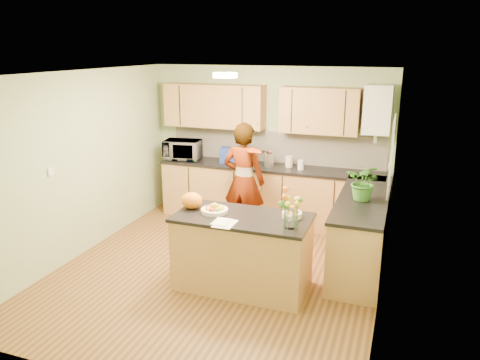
% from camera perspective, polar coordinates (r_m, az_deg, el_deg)
% --- Properties ---
extents(floor, '(4.50, 4.50, 0.00)m').
position_cam_1_polar(floor, '(6.17, -2.67, -10.97)').
color(floor, '#563718').
rests_on(floor, ground).
extents(ceiling, '(4.00, 4.50, 0.02)m').
position_cam_1_polar(ceiling, '(5.51, -3.01, 12.88)').
color(ceiling, silver).
rests_on(ceiling, wall_back).
extents(wall_back, '(4.00, 0.02, 2.50)m').
position_cam_1_polar(wall_back, '(7.78, 3.54, 4.50)').
color(wall_back, '#9CB07E').
rests_on(wall_back, floor).
extents(wall_front, '(4.00, 0.02, 2.50)m').
position_cam_1_polar(wall_front, '(3.86, -15.85, -8.28)').
color(wall_front, '#9CB07E').
rests_on(wall_front, floor).
extents(wall_left, '(0.02, 4.50, 2.50)m').
position_cam_1_polar(wall_left, '(6.72, -18.79, 1.82)').
color(wall_left, '#9CB07E').
rests_on(wall_left, floor).
extents(wall_right, '(0.02, 4.50, 2.50)m').
position_cam_1_polar(wall_right, '(5.31, 17.55, -1.72)').
color(wall_right, '#9CB07E').
rests_on(wall_right, floor).
extents(back_counter, '(3.64, 0.62, 0.94)m').
position_cam_1_polar(back_counter, '(7.67, 3.53, -1.69)').
color(back_counter, '#AE7C45').
rests_on(back_counter, floor).
extents(right_counter, '(0.62, 2.24, 0.94)m').
position_cam_1_polar(right_counter, '(6.38, 14.65, -5.93)').
color(right_counter, '#AE7C45').
rests_on(right_counter, floor).
extents(splashback, '(3.60, 0.02, 0.52)m').
position_cam_1_polar(splashback, '(7.75, 4.21, 4.06)').
color(splashback, silver).
rests_on(splashback, back_counter).
extents(upper_cabinets, '(3.20, 0.34, 0.70)m').
position_cam_1_polar(upper_cabinets, '(7.58, 1.96, 8.80)').
color(upper_cabinets, '#AE7C45').
rests_on(upper_cabinets, wall_back).
extents(boiler, '(0.40, 0.30, 0.86)m').
position_cam_1_polar(boiler, '(7.24, 16.42, 8.20)').
color(boiler, white).
rests_on(boiler, wall_back).
extents(window_right, '(0.01, 1.30, 1.05)m').
position_cam_1_polar(window_right, '(5.81, 18.02, 2.82)').
color(window_right, white).
rests_on(window_right, wall_right).
extents(light_switch, '(0.02, 0.09, 0.09)m').
position_cam_1_polar(light_switch, '(6.26, -22.08, 0.96)').
color(light_switch, white).
rests_on(light_switch, wall_left).
extents(ceiling_lamp, '(0.30, 0.30, 0.07)m').
position_cam_1_polar(ceiling_lamp, '(5.79, -1.83, 12.66)').
color(ceiling_lamp, '#FFEABF').
rests_on(ceiling_lamp, ceiling).
extents(peninsula_island, '(1.58, 0.81, 0.90)m').
position_cam_1_polar(peninsula_island, '(5.60, 0.30, -8.74)').
color(peninsula_island, '#AE7C45').
rests_on(peninsula_island, floor).
extents(fruit_dish, '(0.32, 0.32, 0.11)m').
position_cam_1_polar(fruit_dish, '(5.53, -3.12, -3.54)').
color(fruit_dish, '#F3E1C2').
rests_on(fruit_dish, peninsula_island).
extents(orange_bowl, '(0.23, 0.23, 0.13)m').
position_cam_1_polar(orange_bowl, '(5.40, 6.37, -4.00)').
color(orange_bowl, '#F3E1C2').
rests_on(orange_bowl, peninsula_island).
extents(flower_vase, '(0.26, 0.26, 0.48)m').
position_cam_1_polar(flower_vase, '(5.00, 6.13, -2.45)').
color(flower_vase, silver).
rests_on(flower_vase, peninsula_island).
extents(orange_bag, '(0.28, 0.24, 0.20)m').
position_cam_1_polar(orange_bag, '(5.68, -5.89, -2.49)').
color(orange_bag, orange).
rests_on(orange_bag, peninsula_island).
extents(papers, '(0.22, 0.30, 0.01)m').
position_cam_1_polar(papers, '(5.20, -1.84, -5.31)').
color(papers, white).
rests_on(papers, peninsula_island).
extents(violinist, '(0.66, 0.45, 1.75)m').
position_cam_1_polar(violinist, '(6.91, 0.47, -0.15)').
color(violinist, '#E2A58A').
rests_on(violinist, floor).
extents(violin, '(0.59, 0.51, 0.15)m').
position_cam_1_polar(violin, '(6.51, 1.50, 3.63)').
color(violin, '#4D1704').
rests_on(violin, violinist).
extents(microwave, '(0.65, 0.49, 0.33)m').
position_cam_1_polar(microwave, '(8.02, -7.02, 3.69)').
color(microwave, white).
rests_on(microwave, back_counter).
extents(blue_box, '(0.35, 0.28, 0.25)m').
position_cam_1_polar(blue_box, '(7.74, -1.21, 3.08)').
color(blue_box, navy).
rests_on(blue_box, back_counter).
extents(kettle, '(0.16, 0.16, 0.30)m').
position_cam_1_polar(kettle, '(7.50, 3.54, 2.57)').
color(kettle, silver).
rests_on(kettle, back_counter).
extents(jar_cream, '(0.13, 0.13, 0.18)m').
position_cam_1_polar(jar_cream, '(7.49, 6.00, 2.26)').
color(jar_cream, '#F3E1C2').
rests_on(jar_cream, back_counter).
extents(jar_white, '(0.13, 0.13, 0.15)m').
position_cam_1_polar(jar_white, '(7.34, 7.42, 1.83)').
color(jar_white, white).
rests_on(jar_white, back_counter).
extents(potted_plant, '(0.50, 0.46, 0.48)m').
position_cam_1_polar(potted_plant, '(5.99, 14.96, -0.22)').
color(potted_plant, '#3B7D29').
rests_on(potted_plant, right_counter).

